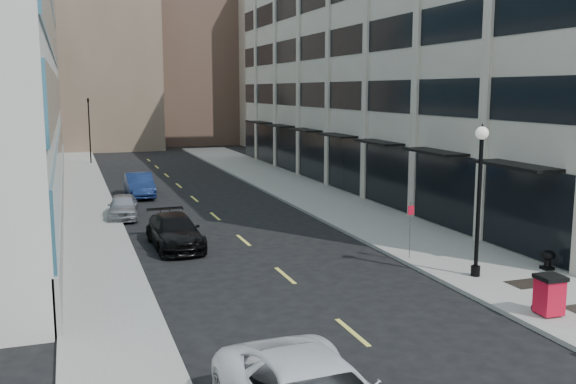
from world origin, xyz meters
TOP-DOWN VIEW (x-y plane):
  - ground at (0.00, 0.00)m, footprint 160.00×160.00m
  - sidewalk_right at (7.50, 20.00)m, footprint 5.00×80.00m
  - sidewalk_left at (-6.50, 20.00)m, footprint 3.00×80.00m
  - building_right at (16.94, 26.99)m, footprint 15.30×46.50m
  - skyline_tan_near at (-4.00, 68.00)m, footprint 14.00×18.00m
  - skyline_brown at (8.00, 72.00)m, footprint 12.00×16.00m
  - skyline_tan_far at (-14.00, 78.00)m, footprint 12.00×14.00m
  - skyline_stone at (18.00, 66.00)m, footprint 10.00×14.00m
  - grate_far at (7.60, 3.80)m, footprint 1.40×1.00m
  - road_centerline at (0.00, 17.00)m, footprint 0.15×68.20m
  - traffic_signal at (-5.50, 48.00)m, footprint 0.66×0.66m
  - car_black_pickup at (-3.20, 13.69)m, footprint 2.18×5.00m
  - car_silver_sedan at (-4.80, 21.00)m, footprint 2.00×4.04m
  - car_blue_sedan at (-3.20, 28.00)m, footprint 1.64×4.69m
  - trash_bin at (6.02, 1.00)m, footprint 0.79×0.87m
  - lamppost at (6.40, 5.22)m, footprint 0.46×0.46m
  - sign_post at (5.40, 8.25)m, footprint 0.27×0.06m
  - urn_planter at (9.48, 5.06)m, footprint 0.53×0.53m

SIDE VIEW (x-z plane):
  - ground at x=0.00m, z-range 0.00..0.00m
  - road_centerline at x=0.00m, z-range 0.00..0.01m
  - sidewalk_right at x=7.50m, z-range 0.00..0.15m
  - sidewalk_left at x=-6.50m, z-range 0.00..0.15m
  - grate_far at x=7.60m, z-range 0.15..0.16m
  - urn_planter at x=9.48m, z-range 0.23..0.97m
  - car_silver_sedan at x=-4.80m, z-range 0.00..1.32m
  - car_black_pickup at x=-3.20m, z-range 0.00..1.43m
  - car_blue_sedan at x=-3.20m, z-range 0.00..1.55m
  - trash_bin at x=6.02m, z-range 0.20..1.44m
  - sign_post at x=5.40m, z-range 0.49..2.79m
  - lamppost at x=6.40m, z-range 0.64..6.21m
  - traffic_signal at x=-5.50m, z-range 2.23..9.21m
  - building_right at x=16.94m, z-range -0.13..18.12m
  - skyline_stone at x=18.00m, z-range 0.00..20.00m
  - skyline_tan_far at x=-14.00m, z-range 0.00..22.00m
  - skyline_tan_near at x=-4.00m, z-range 0.00..28.00m
  - skyline_brown at x=8.00m, z-range 0.00..34.00m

